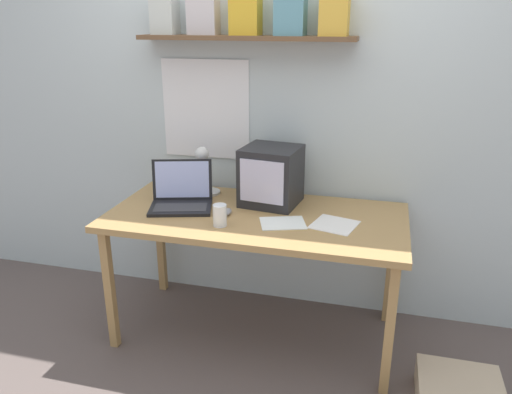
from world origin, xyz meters
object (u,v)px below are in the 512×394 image
object	(u,v)px
computer_mouse	(225,212)
desk_lamp	(204,168)
juice_glass	(220,216)
crt_monitor	(271,176)
loose_paper_near_laptop	(334,225)
laptop	(181,195)
open_notebook	(283,223)
corner_desk	(256,225)

from	to	relation	value
computer_mouse	desk_lamp	bearing A→B (deg)	127.63
desk_lamp	juice_glass	size ratio (longest dim) A/B	2.63
crt_monitor	loose_paper_near_laptop	size ratio (longest dim) A/B	1.29
laptop	computer_mouse	distance (m)	0.29
juice_glass	loose_paper_near_laptop	distance (m)	0.59
laptop	open_notebook	xyz separation A→B (m)	(0.61, -0.11, -0.06)
corner_desk	open_notebook	distance (m)	0.20
open_notebook	loose_paper_near_laptop	bearing A→B (deg)	10.23
loose_paper_near_laptop	juice_glass	bearing A→B (deg)	-164.58
loose_paper_near_laptop	open_notebook	xyz separation A→B (m)	(-0.26, -0.05, 0.00)
crt_monitor	desk_lamp	size ratio (longest dim) A/B	1.13
computer_mouse	open_notebook	bearing A→B (deg)	-6.55
desk_lamp	loose_paper_near_laptop	world-z (taller)	desk_lamp
juice_glass	desk_lamp	bearing A→B (deg)	118.94
open_notebook	corner_desk	bearing A→B (deg)	152.17
laptop	desk_lamp	size ratio (longest dim) A/B	1.34
laptop	loose_paper_near_laptop	world-z (taller)	laptop
open_notebook	juice_glass	bearing A→B (deg)	-160.34
laptop	open_notebook	size ratio (longest dim) A/B	1.45
corner_desk	desk_lamp	size ratio (longest dim) A/B	5.36
laptop	loose_paper_near_laptop	xyz separation A→B (m)	(0.87, -0.06, -0.06)
desk_lamp	computer_mouse	xyz separation A→B (m)	(0.22, -0.28, -0.15)
corner_desk	loose_paper_near_laptop	size ratio (longest dim) A/B	6.11
laptop	desk_lamp	bearing A→B (deg)	56.85
juice_glass	open_notebook	bearing A→B (deg)	19.66
crt_monitor	open_notebook	size ratio (longest dim) A/B	1.23
corner_desk	desk_lamp	bearing A→B (deg)	148.45
laptop	juice_glass	xyz separation A→B (m)	(0.30, -0.22, -0.01)
crt_monitor	computer_mouse	bearing A→B (deg)	-122.24
laptop	loose_paper_near_laptop	size ratio (longest dim) A/B	1.53
loose_paper_near_laptop	open_notebook	size ratio (longest dim) A/B	0.95
corner_desk	loose_paper_near_laptop	world-z (taller)	loose_paper_near_laptop
corner_desk	juice_glass	xyz separation A→B (m)	(-0.14, -0.20, 0.11)
laptop	computer_mouse	size ratio (longest dim) A/B	3.58
corner_desk	laptop	bearing A→B (deg)	177.48
corner_desk	computer_mouse	world-z (taller)	computer_mouse
crt_monitor	laptop	distance (m)	0.52
juice_glass	computer_mouse	size ratio (longest dim) A/B	1.02
crt_monitor	laptop	world-z (taller)	crt_monitor
corner_desk	computer_mouse	bearing A→B (deg)	-162.27
corner_desk	desk_lamp	distance (m)	0.50
desk_lamp	computer_mouse	distance (m)	0.39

